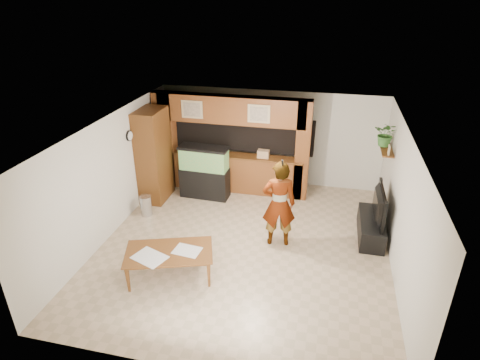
% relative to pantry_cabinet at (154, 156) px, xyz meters
% --- Properties ---
extents(floor, '(6.50, 6.50, 0.00)m').
position_rel_pantry_cabinet_xyz_m(floor, '(2.70, -1.60, -1.18)').
color(floor, tan).
rests_on(floor, ground).
extents(ceiling, '(6.50, 6.50, 0.00)m').
position_rel_pantry_cabinet_xyz_m(ceiling, '(2.70, -1.60, 1.42)').
color(ceiling, white).
rests_on(ceiling, wall_back).
extents(wall_back, '(6.00, 0.00, 6.00)m').
position_rel_pantry_cabinet_xyz_m(wall_back, '(2.70, 1.65, 0.12)').
color(wall_back, beige).
rests_on(wall_back, floor).
extents(wall_left, '(0.00, 6.50, 6.50)m').
position_rel_pantry_cabinet_xyz_m(wall_left, '(-0.30, -1.60, 0.12)').
color(wall_left, beige).
rests_on(wall_left, floor).
extents(wall_right, '(0.00, 6.50, 6.50)m').
position_rel_pantry_cabinet_xyz_m(wall_right, '(5.70, -1.60, 0.12)').
color(wall_right, beige).
rests_on(wall_right, floor).
extents(partition, '(4.20, 0.99, 2.60)m').
position_rel_pantry_cabinet_xyz_m(partition, '(1.75, 1.03, 0.13)').
color(partition, brown).
rests_on(partition, floor).
extents(wall_clock, '(0.05, 0.25, 0.25)m').
position_rel_pantry_cabinet_xyz_m(wall_clock, '(-0.27, -0.60, 0.72)').
color(wall_clock, black).
rests_on(wall_clock, wall_left).
extents(wall_shelf, '(0.25, 0.90, 0.04)m').
position_rel_pantry_cabinet_xyz_m(wall_shelf, '(5.55, 0.35, 0.52)').
color(wall_shelf, brown).
rests_on(wall_shelf, wall_right).
extents(pantry_cabinet, '(0.59, 0.97, 2.37)m').
position_rel_pantry_cabinet_xyz_m(pantry_cabinet, '(0.00, 0.00, 0.00)').
color(pantry_cabinet, brown).
rests_on(pantry_cabinet, floor).
extents(trash_can, '(0.28, 0.28, 0.50)m').
position_rel_pantry_cabinet_xyz_m(trash_can, '(0.11, -0.90, -0.93)').
color(trash_can, '#B2B2B7').
rests_on(trash_can, floor).
extents(aquarium, '(1.26, 0.47, 1.39)m').
position_rel_pantry_cabinet_xyz_m(aquarium, '(1.21, 0.35, -0.50)').
color(aquarium, black).
rests_on(aquarium, floor).
extents(tv_stand, '(0.52, 1.41, 0.47)m').
position_rel_pantry_cabinet_xyz_m(tv_stand, '(5.35, -0.67, -0.95)').
color(tv_stand, black).
rests_on(tv_stand, floor).
extents(television, '(0.18, 1.25, 0.72)m').
position_rel_pantry_cabinet_xyz_m(television, '(5.35, -0.67, -0.36)').
color(television, black).
rests_on(television, tv_stand).
extents(photo_frame, '(0.04, 0.16, 0.21)m').
position_rel_pantry_cabinet_xyz_m(photo_frame, '(5.55, 0.01, 0.64)').
color(photo_frame, tan).
rests_on(photo_frame, wall_shelf).
extents(potted_plant, '(0.65, 0.61, 0.57)m').
position_rel_pantry_cabinet_xyz_m(potted_plant, '(5.52, 0.52, 0.82)').
color(potted_plant, '#346A2A').
rests_on(potted_plant, wall_shelf).
extents(person, '(0.77, 0.58, 1.92)m').
position_rel_pantry_cabinet_xyz_m(person, '(3.37, -1.36, -0.23)').
color(person, tan).
rests_on(person, floor).
extents(microphone, '(0.04, 0.10, 0.16)m').
position_rel_pantry_cabinet_xyz_m(microphone, '(3.42, -1.52, 0.78)').
color(microphone, black).
rests_on(microphone, person).
extents(dining_table, '(1.82, 1.36, 0.57)m').
position_rel_pantry_cabinet_xyz_m(dining_table, '(1.55, -2.96, -0.90)').
color(dining_table, brown).
rests_on(dining_table, floor).
extents(newspaper_a, '(0.71, 0.62, 0.01)m').
position_rel_pantry_cabinet_xyz_m(newspaper_a, '(1.27, -3.18, -0.61)').
color(newspaper_a, silver).
rests_on(newspaper_a, dining_table).
extents(newspaper_b, '(0.54, 0.42, 0.01)m').
position_rel_pantry_cabinet_xyz_m(newspaper_b, '(1.86, -2.82, -0.61)').
color(newspaper_b, silver).
rests_on(newspaper_b, dining_table).
extents(counter_box, '(0.30, 0.20, 0.20)m').
position_rel_pantry_cabinet_xyz_m(counter_box, '(2.66, 0.85, -0.05)').
color(counter_box, tan).
rests_on(counter_box, partition).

